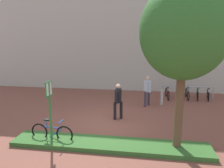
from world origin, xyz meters
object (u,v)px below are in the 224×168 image
Objects in this scene: bike_at_sign at (52,133)px; person_suited_navy at (118,99)px; bike_rack_cluster at (187,94)px; person_shirt_white at (147,89)px; tree_sidewalk at (184,32)px; parking_sign_post at (50,103)px; bollard_steel at (162,97)px.

bike_at_sign is 3.47m from person_suited_navy.
person_suited_navy is (-3.94, -4.19, 0.64)m from bike_rack_cluster.
person_suited_navy is at bearing -120.28° from person_shirt_white.
person_shirt_white is at bearing 101.08° from tree_sidewalk.
parking_sign_post reaches higher than person_shirt_white.
bike_rack_cluster is at bearing 41.33° from bollard_steel.
person_shirt_white is at bearing -144.53° from bike_rack_cluster.
parking_sign_post reaches higher than person_suited_navy.
tree_sidewalk is at bearing -48.10° from person_suited_navy.
bike_at_sign is at bearing -131.59° from bike_rack_cluster.
bike_at_sign is 9.16m from bike_rack_cluster.
tree_sidewalk is at bearing 0.49° from bike_at_sign.
parking_sign_post is 3.51m from person_suited_navy.
parking_sign_post reaches higher than bollard_steel.
tree_sidewalk is 2.39× the size of parking_sign_post.
tree_sidewalk reaches higher than person_suited_navy.
bollard_steel reaches higher than bike_at_sign.
bike_rack_cluster is (6.06, 6.93, -1.16)m from parking_sign_post.
bollard_steel is at bearing 50.74° from bike_at_sign.
tree_sidewalk is 6.11× the size of bollard_steel.
person_shirt_white is at bearing 59.72° from person_suited_navy.
person_suited_navy and person_shirt_white have the same top height.
person_suited_navy is 2.73m from person_shirt_white.
person_shirt_white reaches higher than bike_at_sign.
bollard_steel is 0.52× the size of person_shirt_white.
person_suited_navy reaches higher than bollard_steel.
tree_sidewalk is 5.76m from bike_at_sign.
person_suited_navy is (-2.23, -2.68, 0.53)m from bollard_steel.
bike_at_sign is at bearing 101.61° from parking_sign_post.
person_suited_navy is (-2.35, 2.62, -2.97)m from tree_sidewalk.
tree_sidewalk reaches higher than bollard_steel.
parking_sign_post is at bearing -128.73° from bollard_steel.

